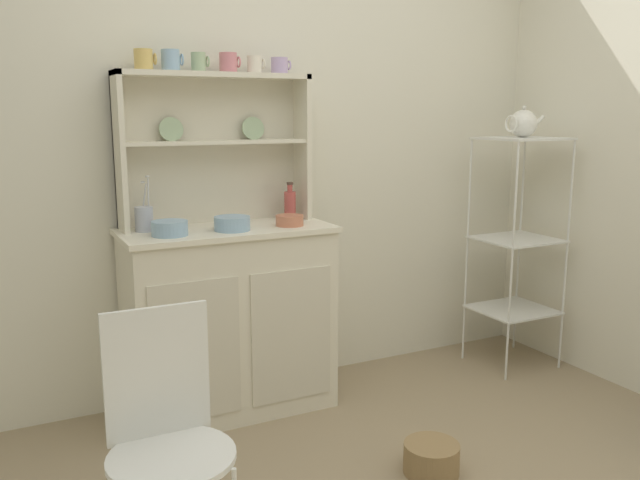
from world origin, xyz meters
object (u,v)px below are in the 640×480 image
at_px(hutch_shelf_unit, 213,137).
at_px(bowl_mixing_large, 170,228).
at_px(cup_gold_0, 144,60).
at_px(floor_basket, 431,458).
at_px(jam_bottle, 290,204).
at_px(wire_chair, 166,426).
at_px(porcelain_teapot, 523,123).
at_px(utensil_jar, 144,218).
at_px(hutch_cabinet, 229,318).
at_px(bakers_rack, 517,229).

height_order(hutch_shelf_unit, bowl_mixing_large, hutch_shelf_unit).
distance_m(cup_gold_0, bowl_mixing_large, 0.74).
distance_m(floor_basket, bowl_mixing_large, 1.43).
bearing_deg(jam_bottle, wire_chair, -128.19).
bearing_deg(bowl_mixing_large, porcelain_teapot, -2.39).
xyz_separation_m(floor_basket, utensil_jar, (-0.86, 0.98, 0.88)).
bearing_deg(hutch_shelf_unit, jam_bottle, -12.20).
distance_m(hutch_shelf_unit, utensil_jar, 0.50).
height_order(hutch_shelf_unit, floor_basket, hutch_shelf_unit).
bearing_deg(cup_gold_0, hutch_shelf_unit, 7.42).
distance_m(hutch_shelf_unit, wire_chair, 1.56).
relative_size(hutch_cabinet, bowl_mixing_large, 6.24).
distance_m(bakers_rack, jam_bottle, 1.29).
bearing_deg(bakers_rack, porcelain_teapot, 180.00).
xyz_separation_m(hutch_cabinet, porcelain_teapot, (1.60, -0.15, 0.89)).
bearing_deg(bakers_rack, wire_chair, -156.88).
height_order(hutch_cabinet, utensil_jar, utensil_jar).
height_order(bakers_rack, wire_chair, bakers_rack).
bearing_deg(wire_chair, utensil_jar, 82.14).
height_order(floor_basket, bowl_mixing_large, bowl_mixing_large).
bearing_deg(wire_chair, bakers_rack, 25.41).
relative_size(bakers_rack, floor_basket, 5.77).
bearing_deg(hutch_shelf_unit, bakers_rack, -11.09).
xyz_separation_m(hutch_cabinet, bowl_mixing_large, (-0.28, -0.07, 0.46)).
xyz_separation_m(bowl_mixing_large, utensil_jar, (-0.07, 0.15, 0.03)).
xyz_separation_m(bakers_rack, wire_chair, (-2.17, -0.92, -0.26)).
height_order(hutch_cabinet, jam_bottle, jam_bottle).
bearing_deg(floor_basket, jam_bottle, 98.99).
bearing_deg(hutch_shelf_unit, floor_basket, -64.40).
xyz_separation_m(bowl_mixing_large, porcelain_teapot, (1.88, -0.08, 0.43)).
relative_size(cup_gold_0, porcelain_teapot, 0.40).
xyz_separation_m(bakers_rack, porcelain_teapot, (-0.00, 0.00, 0.57)).
bearing_deg(porcelain_teapot, floor_basket, -145.52).
xyz_separation_m(bakers_rack, floor_basket, (-1.09, -0.75, -0.71)).
distance_m(hutch_cabinet, wire_chair, 1.22).
relative_size(hutch_shelf_unit, floor_basket, 4.07).
xyz_separation_m(cup_gold_0, porcelain_teapot, (1.92, -0.27, -0.28)).
distance_m(wire_chair, utensil_jar, 1.25).
distance_m(wire_chair, cup_gold_0, 1.65).
relative_size(hutch_cabinet, hutch_shelf_unit, 1.08).
relative_size(jam_bottle, utensil_jar, 0.75).
xyz_separation_m(bakers_rack, jam_bottle, (-1.25, 0.24, 0.18)).
bearing_deg(floor_basket, cup_gold_0, 128.74).
distance_m(hutch_shelf_unit, floor_basket, 1.70).
relative_size(bowl_mixing_large, jam_bottle, 0.84).
bearing_deg(wire_chair, porcelain_teapot, 25.43).
xyz_separation_m(jam_bottle, utensil_jar, (-0.71, -0.01, -0.02)).
bearing_deg(utensil_jar, bakers_rack, -6.70).
distance_m(cup_gold_0, porcelain_teapot, 1.96).
bearing_deg(jam_bottle, hutch_cabinet, -166.31).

